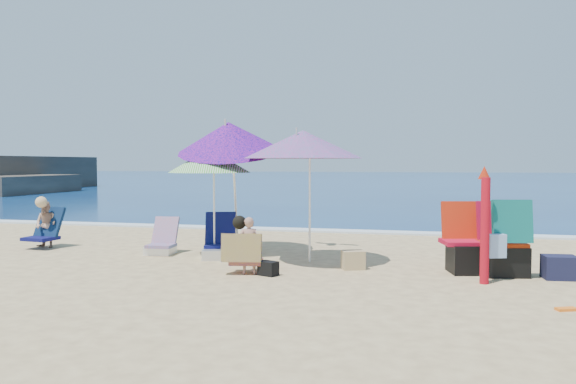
% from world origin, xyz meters
% --- Properties ---
extents(ground, '(120.00, 120.00, 0.00)m').
position_xyz_m(ground, '(0.00, 0.00, 0.00)').
color(ground, '#D8BC84').
rests_on(ground, ground).
extents(sea, '(120.00, 80.00, 0.12)m').
position_xyz_m(sea, '(0.00, 45.00, -0.05)').
color(sea, navy).
rests_on(sea, ground).
extents(foam, '(120.00, 0.50, 0.04)m').
position_xyz_m(foam, '(0.00, 5.10, 0.02)').
color(foam, white).
rests_on(foam, ground).
extents(umbrella_turquoise, '(2.36, 2.36, 2.07)m').
position_xyz_m(umbrella_turquoise, '(-0.09, 1.11, 1.82)').
color(umbrella_turquoise, white).
rests_on(umbrella_turquoise, ground).
extents(umbrella_striped, '(1.65, 1.65, 1.80)m').
position_xyz_m(umbrella_striped, '(-1.72, 1.40, 1.58)').
color(umbrella_striped, white).
rests_on(umbrella_striped, ground).
extents(umbrella_blue, '(2.01, 2.07, 2.41)m').
position_xyz_m(umbrella_blue, '(-1.50, 1.74, 1.98)').
color(umbrella_blue, white).
rests_on(umbrella_blue, ground).
extents(furled_umbrella, '(0.19, 0.35, 1.50)m').
position_xyz_m(furled_umbrella, '(2.46, 0.25, 0.83)').
color(furled_umbrella, red).
rests_on(furled_umbrella, ground).
extents(chair_navy, '(0.70, 0.86, 0.72)m').
position_xyz_m(chair_navy, '(-1.52, 1.31, 0.19)').
color(chair_navy, '#0C0F47').
rests_on(chair_navy, ground).
extents(chair_rainbow, '(0.50, 0.59, 0.61)m').
position_xyz_m(chair_rainbow, '(-2.60, 1.42, 0.16)').
color(chair_rainbow, '#C14449').
rests_on(chair_rainbow, ground).
extents(camp_chair_left, '(0.74, 0.70, 0.99)m').
position_xyz_m(camp_chair_left, '(2.31, 0.95, 0.30)').
color(camp_chair_left, red).
rests_on(camp_chair_left, ground).
extents(camp_chair_right, '(0.69, 0.89, 1.06)m').
position_xyz_m(camp_chair_right, '(2.78, 0.82, 0.38)').
color(camp_chair_right, '#B0290C').
rests_on(camp_chair_right, ground).
extents(person_center, '(0.58, 0.50, 0.81)m').
position_xyz_m(person_center, '(-0.69, 0.09, 0.39)').
color(person_center, '#AD7967').
rests_on(person_center, ground).
extents(person_left, '(0.58, 0.65, 0.94)m').
position_xyz_m(person_left, '(-4.97, 1.57, 0.43)').
color(person_left, tan).
rests_on(person_left, ground).
extents(bag_black_a, '(0.36, 0.27, 0.25)m').
position_xyz_m(bag_black_a, '(-1.76, 1.82, 0.13)').
color(bag_black_a, black).
rests_on(bag_black_a, ground).
extents(bag_tan, '(0.38, 0.33, 0.27)m').
position_xyz_m(bag_tan, '(0.72, 0.80, 0.14)').
color(bag_tan, tan).
rests_on(bag_tan, ground).
extents(bag_navy_b, '(0.44, 0.35, 0.31)m').
position_xyz_m(bag_navy_b, '(3.47, 0.75, 0.16)').
color(bag_navy_b, '#171833').
rests_on(bag_navy_b, ground).
extents(bag_black_b, '(0.30, 0.26, 0.19)m').
position_xyz_m(bag_black_b, '(-0.36, 0.08, 0.10)').
color(bag_black_b, black).
rests_on(bag_black_b, ground).
extents(orange_item, '(0.24, 0.17, 0.03)m').
position_xyz_m(orange_item, '(3.16, -0.96, 0.01)').
color(orange_item, orange).
rests_on(orange_item, ground).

